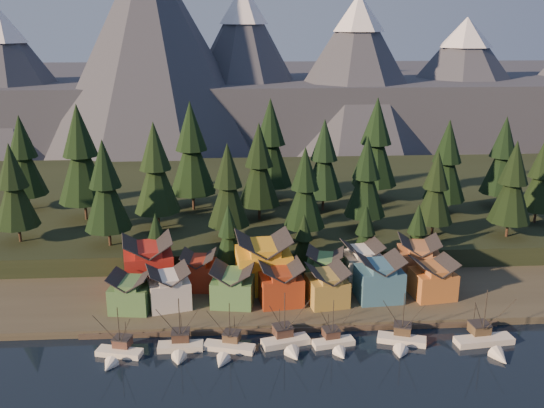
{
  "coord_description": "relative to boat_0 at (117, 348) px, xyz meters",
  "views": [
    {
      "loc": [
        -10.42,
        -87.81,
        57.31
      ],
      "look_at": [
        -2.88,
        30.0,
        21.01
      ],
      "focal_mm": 40.0,
      "sensor_mm": 36.0,
      "label": 1
    }
  ],
  "objects": [
    {
      "name": "boat_0",
      "position": [
        0.0,
        0.0,
        0.0
      ],
      "size": [
        8.73,
        9.2,
        10.11
      ],
      "rotation": [
        0.0,
        0.0,
        -0.25
      ],
      "color": "white",
      "rests_on": "ground"
    },
    {
      "name": "tree_hill_0",
      "position": [
        -30.35,
        44.2,
        17.21
      ],
      "size": [
        10.35,
        10.35,
        24.1
      ],
      "color": "#332319",
      "rests_on": "hillside"
    },
    {
      "name": "tree_hill_2",
      "position": [
        -8.35,
        40.2,
        17.95
      ],
      "size": [
        10.93,
        10.93,
        25.46
      ],
      "color": "#332319",
      "rests_on": "hillside"
    },
    {
      "name": "tree_shore_4",
      "position": [
        62.65,
        32.2,
        8.16
      ],
      "size": [
        6.78,
        6.78,
        15.8
      ],
      "color": "#332319",
      "rests_on": "shore_strip"
    },
    {
      "name": "house_back_2",
      "position": [
        27.06,
        24.17,
        5.86
      ],
      "size": [
        12.18,
        11.33,
        12.03
      ],
      "rotation": [
        0.0,
        0.0,
        0.09
      ],
      "color": "gold",
      "rests_on": "shore_strip"
    },
    {
      "name": "tree_shore_2",
      "position": [
        36.65,
        32.2,
        7.21
      ],
      "size": [
        6.03,
        6.03,
        14.05
      ],
      "color": "#332319",
      "rests_on": "shore_strip"
    },
    {
      "name": "house_front_4",
      "position": [
        39.58,
        16.08,
        3.62
      ],
      "size": [
        8.83,
        9.33,
        7.78
      ],
      "rotation": [
        0.0,
        0.0,
        0.17
      ],
      "color": "olive",
      "rests_on": "shore_strip"
    },
    {
      "name": "tree_hill_4",
      "position": [
        9.65,
        67.2,
        20.61
      ],
      "size": [
        13.01,
        13.01,
        30.31
      ],
      "color": "#332319",
      "rests_on": "hillside"
    },
    {
      "name": "tree_hill_13",
      "position": [
        87.65,
        40.2,
        17.15
      ],
      "size": [
        10.3,
        10.3,
        24.0
      ],
      "color": "#332319",
      "rests_on": "hillside"
    },
    {
      "name": "house_front_2",
      "position": [
        20.51,
        17.22,
        3.79
      ],
      "size": [
        9.47,
        9.52,
        8.09
      ],
      "rotation": [
        0.0,
        0.0,
        -0.16
      ],
      "color": "#457740",
      "rests_on": "shore_strip"
    },
    {
      "name": "house_back_4",
      "position": [
        48.89,
        26.65,
        4.17
      ],
      "size": [
        9.05,
        8.77,
        8.83
      ],
      "rotation": [
        0.0,
        0.0,
        0.13
      ],
      "color": "silver",
      "rests_on": "shore_strip"
    },
    {
      "name": "ground",
      "position": [
        31.65,
        -7.8,
        -1.96
      ],
      "size": [
        500.0,
        500.0,
        0.0
      ],
      "primitive_type": "plane",
      "color": "black",
      "rests_on": "ground"
    },
    {
      "name": "boat_1",
      "position": [
        10.91,
        1.24,
        0.25
      ],
      "size": [
        8.35,
        9.1,
        10.96
      ],
      "rotation": [
        0.0,
        0.0,
        0.01
      ],
      "color": "beige",
      "rests_on": "ground"
    },
    {
      "name": "tree_shore_1",
      "position": [
        19.65,
        32.2,
        8.56
      ],
      "size": [
        7.09,
        7.09,
        16.52
      ],
      "color": "#332319",
      "rests_on": "shore_strip"
    },
    {
      "name": "tree_hill_10",
      "position": [
        61.65,
        72.2,
        20.61
      ],
      "size": [
        13.01,
        13.01,
        30.32
      ],
      "color": "#332319",
      "rests_on": "hillside"
    },
    {
      "name": "tree_hill_9",
      "position": [
        53.65,
        47.2,
        17.24
      ],
      "size": [
        10.37,
        10.37,
        24.15
      ],
      "color": "#332319",
      "rests_on": "hillside"
    },
    {
      "name": "mountain_ridge",
      "position": [
        27.45,
        205.79,
        24.09
      ],
      "size": [
        560.0,
        190.0,
        90.0
      ],
      "color": "#464B5A",
      "rests_on": "ground"
    },
    {
      "name": "house_back_3",
      "position": [
        40.5,
        25.06,
        3.7
      ],
      "size": [
        9.1,
        8.45,
        7.93
      ],
      "rotation": [
        0.0,
        0.0,
        -0.22
      ],
      "color": "#437C44",
      "rests_on": "shore_strip"
    },
    {
      "name": "house_front_5",
      "position": [
        50.61,
        17.4,
        4.49
      ],
      "size": [
        9.57,
        8.82,
        9.43
      ],
      "rotation": [
        0.0,
        0.0,
        0.08
      ],
      "color": "#35647E",
      "rests_on": "shore_strip"
    },
    {
      "name": "dock",
      "position": [
        31.65,
        8.7,
        -1.46
      ],
      "size": [
        80.0,
        4.0,
        1.0
      ],
      "primitive_type": "cube",
      "color": "#4D4237",
      "rests_on": "ground"
    },
    {
      "name": "tree_hill_1",
      "position": [
        -18.35,
        60.2,
        20.87
      ],
      "size": [
        13.21,
        13.21,
        30.78
      ],
      "color": "#332319",
      "rests_on": "hillside"
    },
    {
      "name": "boat_3",
      "position": [
        30.25,
        1.7,
        0.27
      ],
      "size": [
        9.43,
        9.99,
        11.3
      ],
      "rotation": [
        0.0,
        0.0,
        0.25
      ],
      "color": "silver",
      "rests_on": "ground"
    },
    {
      "name": "tree_hill_11",
      "position": [
        69.65,
        42.2,
        15.75
      ],
      "size": [
        9.2,
        9.2,
        21.44
      ],
      "color": "#332319",
      "rests_on": "hillside"
    },
    {
      "name": "tree_hill_6",
      "position": [
        27.65,
        57.2,
        18.27
      ],
      "size": [
        11.18,
        11.18,
        26.04
      ],
      "color": "#332319",
      "rests_on": "hillside"
    },
    {
      "name": "tree_hill_8",
      "position": [
        45.65,
        64.2,
        18.05
      ],
      "size": [
        11.0,
        11.0,
        25.63
      ],
      "color": "#332319",
      "rests_on": "hillside"
    },
    {
      "name": "hillside",
      "position": [
        31.65,
        82.2,
        1.04
      ],
      "size": [
        420.0,
        100.0,
        6.0
      ],
      "primitive_type": "cube",
      "color": "black",
      "rests_on": "ground"
    },
    {
      "name": "tree_hill_14",
      "position": [
        95.65,
        64.2,
        18.16
      ],
      "size": [
        11.09,
        11.09,
        25.83
      ],
      "color": "#332319",
      "rests_on": "hillside"
    },
    {
      "name": "tree_shore_3",
      "position": [
        50.65,
        32.2,
        8.25
      ],
      "size": [
        6.85,
        6.85,
        15.96
      ],
      "color": "#332319",
      "rests_on": "shore_strip"
    },
    {
      "name": "boat_2",
      "position": [
        19.41,
        0.4,
        -0.15
      ],
      "size": [
        9.82,
        10.26,
        10.0
      ],
      "rotation": [
        0.0,
        0.0,
        -0.28
      ],
      "color": "silver",
      "rests_on": "ground"
    },
    {
      "name": "tree_hill_5",
      "position": [
        19.65,
        42.2,
        17.08
      ],
      "size": [
        10.25,
        10.25,
        23.87
      ],
      "color": "#332319",
      "rests_on": "hillside"
    },
    {
      "name": "tree_hill_17",
      "position": [
        99.65,
        50.2,
        15.99
      ],
      "size": [
        9.39,
        9.39,
        21.88
      ],
      "color": "#332319",
      "rests_on": "hillside"
    },
    {
      "name": "boat_4",
      "position": [
        38.91,
        1.07,
        -0.03
      ],
      "size": [
        8.17,
        8.65,
        9.79
      ],
      "rotation": [
        0.0,
        0.0,
        0.19
      ],
      "color": "white",
      "rests_on": "ground"
    },
    {
      "name": "tree_hill_7",
      "position": [
        37.65,
        40.2,
        16.68
      ],
      "size": [
        9.93,
        9.93,
        23.13
      ],
      "color": "#332319",
      "rests_on": "hillside"
    },
    {
      "name": "house_back_0",
      "position": [
        2.37,
        26.55,
        5.35
      ],
      "size": [
        11.8,
        11.47,
        11.06
      ],
      "rotation": [
        0.0,
        0.0,
        0.19
      ],
      "color": "maroon",
      "rests_on": "shore_strip"
    },
    {
      "name": "tree_shore_0",
      "position": [
        3.65,
        32.2,
        7.7
      ],
      "size": [
        6.42,
        6.42,
        14.96
      ],
      "color": "#332319",
      "rests_on": "shore_strip"
    },
    {
      "name": "house_front_3",
      "position": [
        30.2,
        16.88,
        4.03
      ],
      "size": [
        9.31,
        8.97,
        8.56
      ],
      "rotation": [
        0.0,
        0.0,
        0.12
      ],
      "color": "#943317",
      "rests_on": "shore_strip"
    },
    {
      "name": "house_back_1",
      "position": [
        13.19,
        25.14,
        3.73
      ],
      "size": [
        7.74,
        7.82,
        7.99
      ],
      "rotation": [
        0.0,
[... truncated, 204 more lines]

